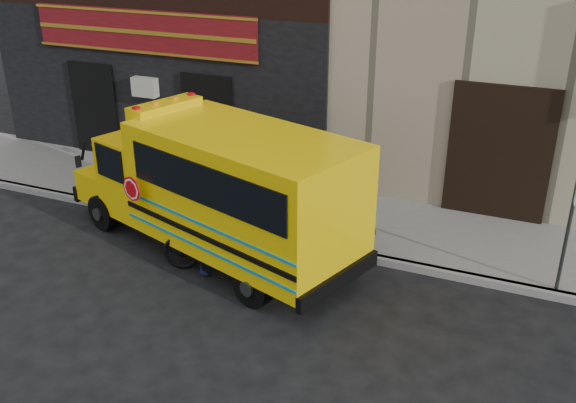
{
  "coord_description": "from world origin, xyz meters",
  "views": [
    {
      "loc": [
        4.95,
        -8.43,
        6.44
      ],
      "look_at": [
        0.54,
        1.85,
        1.37
      ],
      "focal_mm": 40.0,
      "sensor_mm": 36.0,
      "label": 1
    }
  ],
  "objects_px": {
    "school_bus": "(221,186)",
    "bicycle": "(209,246)",
    "sign_pole": "(572,210)",
    "cyclist": "(205,232)"
  },
  "relations": [
    {
      "from": "bicycle",
      "to": "cyclist",
      "type": "bearing_deg",
      "value": 133.32
    },
    {
      "from": "school_bus",
      "to": "bicycle",
      "type": "distance_m",
      "value": 1.19
    },
    {
      "from": "sign_pole",
      "to": "bicycle",
      "type": "xyz_separation_m",
      "value": [
        -6.27,
        -1.7,
        -1.19
      ]
    },
    {
      "from": "school_bus",
      "to": "bicycle",
      "type": "relative_size",
      "value": 3.86
    },
    {
      "from": "school_bus",
      "to": "cyclist",
      "type": "relative_size",
      "value": 4.13
    },
    {
      "from": "sign_pole",
      "to": "school_bus",
      "type": "bearing_deg",
      "value": -171.24
    },
    {
      "from": "sign_pole",
      "to": "cyclist",
      "type": "relative_size",
      "value": 1.82
    },
    {
      "from": "bicycle",
      "to": "school_bus",
      "type": "bearing_deg",
      "value": -8.3
    },
    {
      "from": "sign_pole",
      "to": "bicycle",
      "type": "relative_size",
      "value": 1.7
    },
    {
      "from": "school_bus",
      "to": "bicycle",
      "type": "height_order",
      "value": "school_bus"
    }
  ]
}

